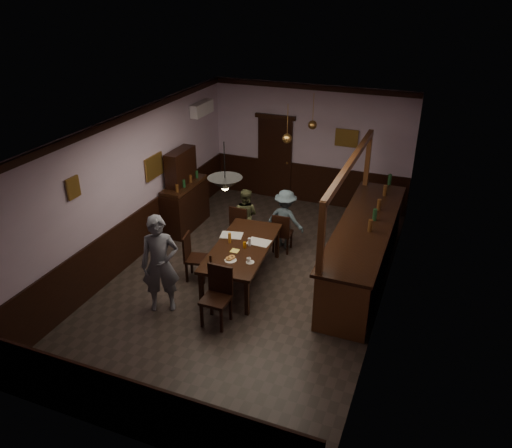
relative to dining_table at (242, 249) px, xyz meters
The scene contains 31 objects.
room 0.82m from the dining_table, 36.84° to the left, with size 5.01×8.01×3.01m.
dining_table is the anchor object (origin of this frame).
chair_far_left 1.36m from the dining_table, 114.60° to the left, with size 0.43×0.43×0.95m.
chair_far_right 1.37m from the dining_table, 75.38° to the left, with size 0.40×0.40×0.88m.
chair_near 1.32m from the dining_table, 84.99° to the right, with size 0.45×0.45×1.03m.
chair_side 0.97m from the dining_table, 162.59° to the right, with size 0.48×0.48×0.94m.
person_standing 1.65m from the dining_table, 125.33° to the right, with size 0.65×0.43×1.78m, color slate.
person_seated_left 1.62m from the dining_table, 110.89° to the left, with size 0.59×0.46×1.22m, color #515533.
person_seated_right 1.61m from the dining_table, 78.51° to the left, with size 0.84×0.48×1.30m, color #4C626D.
newspaper_left 0.47m from the dining_table, 138.92° to the left, with size 0.42×0.30×0.01m, color silver.
newspaper_right 0.35m from the dining_table, 44.62° to the left, with size 0.42×0.30×0.01m, color silver.
napkin 0.24m from the dining_table, 102.86° to the right, with size 0.15×0.15×0.00m, color #FFEE5D.
saucer 0.63m from the dining_table, 53.90° to the right, with size 0.15×0.15×0.01m, color white.
coffee_cup 0.62m from the dining_table, 55.93° to the right, with size 0.08×0.08×0.07m, color white.
pastry_plate 0.58m from the dining_table, 87.99° to the right, with size 0.22×0.22×0.01m, color white.
pastry_ring_a 0.58m from the dining_table, 91.14° to the right, with size 0.13×0.13×0.04m, color #C68C47.
pastry_ring_b 0.52m from the dining_table, 88.39° to the right, with size 0.13×0.13×0.04m, color #C68C47.
soda_can 0.15m from the dining_table, 33.90° to the right, with size 0.07×0.07×0.12m, color orange.
beer_glass 0.32m from the dining_table, behind, with size 0.06×0.06×0.20m, color #BF721E.
water_glass 0.20m from the dining_table, 28.40° to the left, with size 0.06×0.06×0.15m, color silver.
pepper_mill 0.82m from the dining_table, 110.50° to the right, with size 0.04×0.04×0.14m, color black.
sideboard 2.65m from the dining_table, 142.80° to the left, with size 0.50×1.41×1.86m.
bar_counter 2.34m from the dining_table, 26.22° to the left, with size 0.97×4.19×2.35m.
door_back 4.12m from the dining_table, 101.18° to the left, with size 0.90×0.06×2.10m, color black.
ac_unit 4.14m from the dining_table, 127.39° to the left, with size 0.20×0.85×0.30m.
picture_left_small 3.16m from the dining_table, 147.14° to the right, with size 0.04×0.28×0.36m.
picture_left_large 2.71m from the dining_table, 159.57° to the left, with size 0.04×0.62×0.48m.
picture_back 4.31m from the dining_table, 76.04° to the left, with size 0.55×0.04×0.42m.
pendant_iron 1.81m from the dining_table, 85.30° to the right, with size 0.56×0.56×0.80m.
pendant_brass_mid 2.51m from the dining_table, 83.90° to the left, with size 0.20×0.20×0.81m.
pendant_brass_far 3.51m from the dining_table, 82.55° to the left, with size 0.20×0.20×0.81m.
Camera 1 is at (3.13, -7.55, 5.30)m, focal length 35.00 mm.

